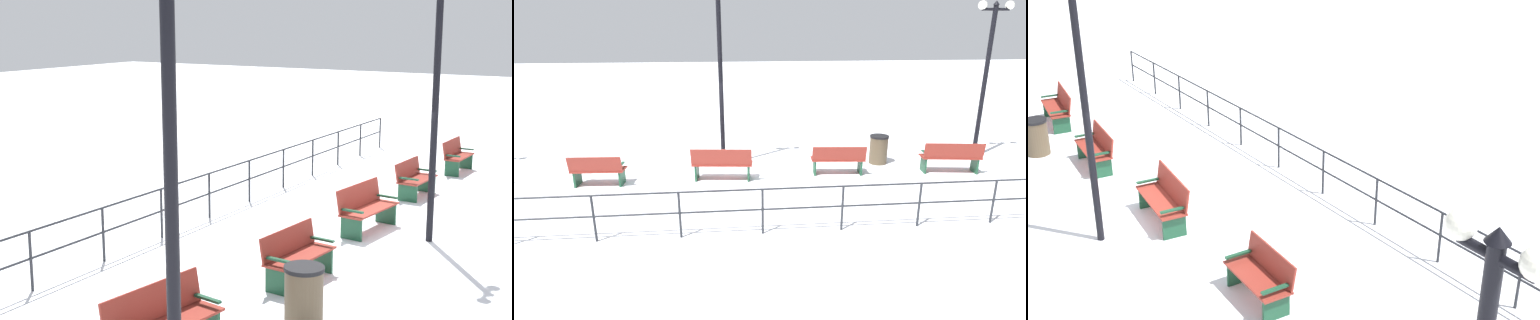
{
  "view_description": "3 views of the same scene",
  "coord_description": "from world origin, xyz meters",
  "views": [
    {
      "loc": [
        5.27,
        -13.32,
        4.27
      ],
      "look_at": [
        -2.45,
        -0.38,
        1.28
      ],
      "focal_mm": 51.39,
      "sensor_mm": 36.0,
      "label": 1
    },
    {
      "loc": [
        -11.09,
        -0.18,
        4.06
      ],
      "look_at": [
        -2.3,
        -1.08,
        1.24
      ],
      "focal_mm": 29.6,
      "sensor_mm": 36.0,
      "label": 2
    },
    {
      "loc": [
        4.75,
        11.04,
        6.44
      ],
      "look_at": [
        -2.52,
        0.57,
        0.89
      ],
      "focal_mm": 48.17,
      "sensor_mm": 36.0,
      "label": 3
    }
  ],
  "objects": [
    {
      "name": "trash_bin",
      "position": [
        0.94,
        -4.76,
        0.44
      ],
      "size": [
        0.57,
        0.57,
        0.88
      ],
      "color": "brown",
      "rests_on": "ground"
    },
    {
      "name": "bench_second",
      "position": [
        0.03,
        -3.25,
        0.46
      ],
      "size": [
        0.67,
        1.55,
        0.87
      ],
      "rotation": [
        0.0,
        0.0,
        -0.09
      ],
      "color": "maroon",
      "rests_on": "ground"
    },
    {
      "name": "waterfront_railing",
      "position": [
        -3.34,
        -0.0,
        0.66
      ],
      "size": [
        0.05,
        18.14,
        0.99
      ],
      "color": "#26282D",
      "rests_on": "ground"
    },
    {
      "name": "bench_nearest",
      "position": [
        -0.16,
        -6.51,
        0.49
      ],
      "size": [
        0.77,
        1.72,
        0.93
      ],
      "rotation": [
        0.0,
        0.0,
        -0.14
      ],
      "color": "maroon",
      "rests_on": "ground"
    },
    {
      "name": "ground_plane",
      "position": [
        0.0,
        0.0,
        0.0
      ],
      "size": [
        80.0,
        80.0,
        0.0
      ],
      "primitive_type": "plane",
      "color": "white",
      "rests_on": "ground"
    },
    {
      "name": "lamppost_middle",
      "position": [
        1.21,
        -0.01,
        3.18
      ],
      "size": [
        0.23,
        0.84,
        5.16
      ],
      "color": "black",
      "rests_on": "ground"
    },
    {
      "name": "bench_third",
      "position": [
        -0.11,
        0.01,
        0.49
      ],
      "size": [
        0.74,
        1.68,
        0.94
      ],
      "rotation": [
        0.0,
        0.0,
        -0.11
      ],
      "color": "maroon",
      "rests_on": "ground"
    },
    {
      "name": "bench_fourth",
      "position": [
        -0.21,
        3.27,
        0.44
      ],
      "size": [
        0.64,
        1.4,
        0.86
      ],
      "rotation": [
        0.0,
        0.0,
        -0.05
      ],
      "color": "maroon",
      "rests_on": "ground"
    }
  ]
}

